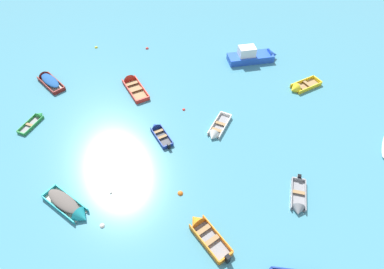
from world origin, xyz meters
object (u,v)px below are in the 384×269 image
at_px(rowboat_green_far_right, 36,119).
at_px(rowboat_grey_outer_left, 298,202).
at_px(rowboat_white_far_back, 216,132).
at_px(rowboat_red_near_left, 131,83).
at_px(rowboat_maroon_distant_center, 48,79).
at_px(rowboat_turquoise_back_row_left, 70,207).
at_px(rowboat_yellow_back_row_center, 299,88).
at_px(mooring_buoy_midfield, 180,194).
at_px(rowboat_orange_near_right, 203,230).
at_px(mooring_buoy_trailing, 147,49).
at_px(rowboat_deep_blue_foreground_center, 158,132).
at_px(mooring_buoy_outer_edge, 102,226).
at_px(motor_launch_blue_outer_right, 254,56).
at_px(mooring_buoy_near_foreground, 96,48).
at_px(mooring_buoy_central, 111,193).
at_px(mooring_buoy_between_boats_right, 184,110).

distance_m(rowboat_green_far_right, rowboat_grey_outer_left, 23.32).
distance_m(rowboat_white_far_back, rowboat_red_near_left, 10.74).
distance_m(rowboat_maroon_distant_center, rowboat_grey_outer_left, 26.51).
xyz_separation_m(rowboat_turquoise_back_row_left, rowboat_maroon_distant_center, (-8.17, 13.80, 0.01)).
bearing_deg(rowboat_yellow_back_row_center, rowboat_green_far_right, -161.77).
bearing_deg(mooring_buoy_midfield, rowboat_orange_near_right, -53.64).
bearing_deg(mooring_buoy_trailing, rowboat_deep_blue_foreground_center, -72.30).
height_order(rowboat_red_near_left, mooring_buoy_outer_edge, rowboat_red_near_left).
relative_size(rowboat_turquoise_back_row_left, motor_launch_blue_outer_right, 0.72).
relative_size(rowboat_red_near_left, mooring_buoy_near_foreground, 12.47).
relative_size(mooring_buoy_outer_edge, mooring_buoy_central, 1.20).
distance_m(motor_launch_blue_outer_right, rowboat_maroon_distant_center, 21.86).
height_order(rowboat_green_far_right, rowboat_maroon_distant_center, rowboat_maroon_distant_center).
distance_m(rowboat_grey_outer_left, mooring_buoy_outer_edge, 13.84).
xyz_separation_m(rowboat_white_far_back, rowboat_maroon_distant_center, (-17.62, 4.86, 0.16)).
relative_size(rowboat_grey_outer_left, mooring_buoy_near_foreground, 9.60).
bearing_deg(rowboat_green_far_right, mooring_buoy_trailing, 61.47).
height_order(rowboat_green_far_right, mooring_buoy_central, rowboat_green_far_right).
relative_size(rowboat_white_far_back, rowboat_turquoise_back_row_left, 0.87).
height_order(rowboat_red_near_left, mooring_buoy_between_boats_right, rowboat_red_near_left).
xyz_separation_m(mooring_buoy_outer_edge, mooring_buoy_midfield, (4.85, 3.31, 0.00)).
bearing_deg(rowboat_white_far_back, motor_launch_blue_outer_right, 75.12).
height_order(rowboat_white_far_back, rowboat_red_near_left, rowboat_red_near_left).
distance_m(rowboat_deep_blue_foreground_center, mooring_buoy_central, 6.87).
bearing_deg(rowboat_green_far_right, mooring_buoy_midfield, -22.60).
bearing_deg(mooring_buoy_central, mooring_buoy_near_foreground, 112.62).
relative_size(mooring_buoy_central, mooring_buoy_between_boats_right, 1.02).
relative_size(rowboat_grey_outer_left, mooring_buoy_trailing, 9.14).
bearing_deg(rowboat_red_near_left, rowboat_green_far_right, -138.20).
bearing_deg(rowboat_red_near_left, rowboat_turquoise_back_row_left, -91.30).
bearing_deg(rowboat_orange_near_right, mooring_buoy_near_foreground, 125.48).
distance_m(motor_launch_blue_outer_right, mooring_buoy_midfield, 19.00).
relative_size(rowboat_turquoise_back_row_left, rowboat_maroon_distant_center, 1.06).
relative_size(rowboat_turquoise_back_row_left, rowboat_orange_near_right, 1.23).
distance_m(rowboat_turquoise_back_row_left, mooring_buoy_central, 2.94).
relative_size(rowboat_green_far_right, mooring_buoy_outer_edge, 8.40).
bearing_deg(rowboat_red_near_left, motor_launch_blue_outer_right, 26.42).
xyz_separation_m(rowboat_turquoise_back_row_left, mooring_buoy_outer_edge, (2.57, -0.90, -0.31)).
relative_size(rowboat_maroon_distant_center, mooring_buoy_midfield, 9.69).
xyz_separation_m(motor_launch_blue_outer_right, rowboat_maroon_distant_center, (-20.75, -6.89, -0.24)).
height_order(rowboat_red_near_left, rowboat_turquoise_back_row_left, rowboat_red_near_left).
bearing_deg(mooring_buoy_near_foreground, rowboat_turquoise_back_row_left, -74.97).
relative_size(rowboat_white_far_back, rowboat_maroon_distant_center, 0.92).
bearing_deg(rowboat_yellow_back_row_center, rowboat_deep_blue_foreground_center, -147.94).
bearing_deg(rowboat_maroon_distant_center, mooring_buoy_outer_edge, -53.85).
bearing_deg(rowboat_red_near_left, rowboat_maroon_distant_center, -174.61).
relative_size(rowboat_deep_blue_foreground_center, mooring_buoy_near_foreground, 8.37).
bearing_deg(rowboat_yellow_back_row_center, rowboat_turquoise_back_row_left, -136.67).
xyz_separation_m(rowboat_grey_outer_left, mooring_buoy_near_foreground, (-21.48, 17.97, -0.17)).
xyz_separation_m(rowboat_green_far_right, mooring_buoy_near_foreground, (1.17, 12.42, -0.13)).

